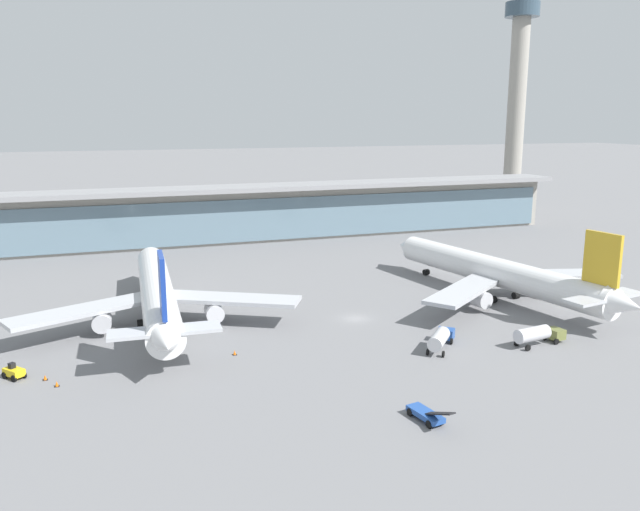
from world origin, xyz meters
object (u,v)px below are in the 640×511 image
object	(u,v)px
airliner_left_stand	(157,293)
service_truck_on_taxiway_blue	(427,414)
safety_cone_alpha	(57,384)
service_truck_under_wing_yellow	(558,294)
service_truck_mid_apron_blue	(440,338)
service_truck_by_tail_yellow	(14,372)
safety_cone_charlie	(235,353)
service_truck_near_nose_olive	(538,334)
safety_cone_bravo	(45,378)
control_tower	(518,87)
airliner_centre_stand	(500,273)

from	to	relation	value
airliner_left_stand	service_truck_on_taxiway_blue	bearing A→B (deg)	-62.03
service_truck_on_taxiway_blue	safety_cone_alpha	distance (m)	45.61
airliner_left_stand	service_truck_on_taxiway_blue	world-z (taller)	airliner_left_stand
service_truck_under_wing_yellow	service_truck_mid_apron_blue	size ratio (longest dim) A/B	0.41
service_truck_on_taxiway_blue	safety_cone_alpha	world-z (taller)	service_truck_on_taxiway_blue
service_truck_by_tail_yellow	safety_cone_charlie	size ratio (longest dim) A/B	4.71
service_truck_under_wing_yellow	service_truck_by_tail_yellow	bearing A→B (deg)	-175.77
airliner_left_stand	safety_cone_charlie	size ratio (longest dim) A/B	84.35
airliner_left_stand	service_truck_near_nose_olive	distance (m)	59.42
airliner_left_stand	safety_cone_bravo	bearing A→B (deg)	-130.19
control_tower	safety_cone_alpha	world-z (taller)	control_tower
service_truck_near_nose_olive	safety_cone_alpha	distance (m)	66.53
service_truck_mid_apron_blue	control_tower	xyz separation A→B (m)	(101.92, 124.32, 41.77)
service_truck_on_taxiway_blue	safety_cone_bravo	xyz separation A→B (m)	(-40.38, 26.48, -0.49)
service_truck_on_taxiway_blue	safety_cone_charlie	size ratio (longest dim) A/B	9.91
service_truck_under_wing_yellow	safety_cone_bravo	size ratio (longest dim) A/B	4.63
service_truck_under_wing_yellow	service_truck_on_taxiway_blue	distance (m)	58.40
safety_cone_bravo	service_truck_near_nose_olive	bearing A→B (deg)	-8.88
control_tower	airliner_left_stand	bearing A→B (deg)	-144.82
control_tower	service_truck_under_wing_yellow	bearing A→B (deg)	-122.12
service_truck_under_wing_yellow	safety_cone_alpha	size ratio (longest dim) A/B	4.63
service_truck_near_nose_olive	service_truck_mid_apron_blue	bearing A→B (deg)	166.80
airliner_centre_stand	control_tower	world-z (taller)	control_tower
airliner_centre_stand	safety_cone_bravo	size ratio (longest dim) A/B	84.05
airliner_left_stand	service_truck_on_taxiway_blue	distance (m)	51.81
airliner_centre_stand	service_truck_on_taxiway_blue	size ratio (longest dim) A/B	8.48
control_tower	safety_cone_charlie	distance (m)	180.15
safety_cone_alpha	service_truck_on_taxiway_blue	bearing A→B (deg)	-31.49
airliner_centre_stand	service_truck_on_taxiway_blue	bearing A→B (deg)	-133.19
service_truck_near_nose_olive	service_truck_by_tail_yellow	distance (m)	72.38
airliner_centre_stand	service_truck_by_tail_yellow	bearing A→B (deg)	-172.59
airliner_left_stand	control_tower	bearing A→B (deg)	35.18
service_truck_by_tail_yellow	control_tower	bearing A→B (deg)	35.94
airliner_centre_stand	service_truck_under_wing_yellow	xyz separation A→B (m)	(10.19, -3.77, -4.08)
airliner_centre_stand	service_truck_on_taxiway_blue	world-z (taller)	airliner_centre_stand
airliner_left_stand	safety_cone_bravo	world-z (taller)	airliner_left_stand
service_truck_by_tail_yellow	airliner_left_stand	bearing A→B (deg)	40.84
airliner_left_stand	control_tower	xyz separation A→B (m)	(139.00, 97.99, 38.52)
service_truck_under_wing_yellow	safety_cone_alpha	world-z (taller)	service_truck_under_wing_yellow
service_truck_under_wing_yellow	safety_cone_bravo	xyz separation A→B (m)	(-87.06, -8.62, -0.56)
airliner_left_stand	airliner_centre_stand	size ratio (longest dim) A/B	1.00
airliner_left_stand	safety_cone_alpha	xyz separation A→B (m)	(-14.67, -21.79, -4.63)
airliner_left_stand	safety_cone_charlie	bearing A→B (deg)	-65.20
service_truck_under_wing_yellow	safety_cone_alpha	distance (m)	86.31
airliner_centre_stand	safety_cone_charlie	distance (m)	53.66
control_tower	safety_cone_bravo	distance (m)	199.14
airliner_left_stand	service_truck_under_wing_yellow	xyz separation A→B (m)	(70.90, -10.51, -4.08)
airliner_centre_stand	service_truck_mid_apron_blue	world-z (taller)	airliner_centre_stand
airliner_centre_stand	airliner_left_stand	bearing A→B (deg)	173.66
service_truck_mid_apron_blue	safety_cone_charlie	distance (m)	29.59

